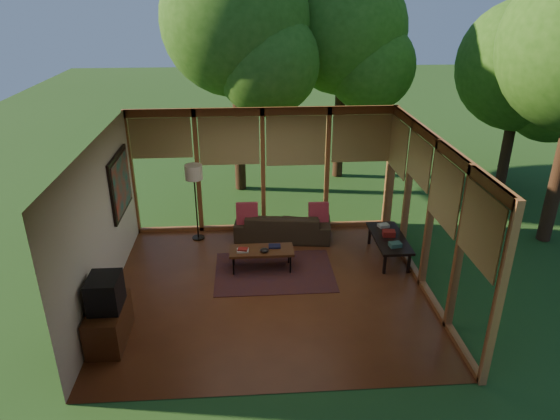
{
  "coord_description": "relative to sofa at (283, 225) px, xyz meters",
  "views": [
    {
      "loc": [
        -0.33,
        -7.52,
        4.89
      ],
      "look_at": [
        0.24,
        0.7,
        1.23
      ],
      "focal_mm": 32.0,
      "sensor_mm": 36.0,
      "label": 1
    }
  ],
  "objects": [
    {
      "name": "ct_bowl",
      "position": [
        -0.45,
        -1.39,
        0.17
      ],
      "size": [
        0.16,
        0.16,
        0.07
      ],
      "primitive_type": "ellipsoid",
      "color": "black",
      "rests_on": "coffee_table"
    },
    {
      "name": "tree_far",
      "position": [
        6.19,
        2.81,
        2.84
      ],
      "size": [
        3.24,
        3.24,
        4.77
      ],
      "color": "#3A2215",
      "rests_on": "ground"
    },
    {
      "name": "wall_front",
      "position": [
        -0.39,
        -4.5,
        1.06
      ],
      "size": [
        5.5,
        0.04,
        2.7
      ],
      "primitive_type": "cube",
      "color": "silver",
      "rests_on": "ground"
    },
    {
      "name": "exterior_lawn",
      "position": [
        7.61,
        6.0,
        -0.3
      ],
      "size": [
        40.0,
        40.0,
        0.0
      ],
      "primitive_type": "plane",
      "color": "#264D1D",
      "rests_on": "ground"
    },
    {
      "name": "side_console",
      "position": [
        2.01,
        -1.0,
        0.12
      ],
      "size": [
        0.6,
        1.4,
        0.46
      ],
      "color": "black",
      "rests_on": "floor"
    },
    {
      "name": "ceiling",
      "position": [
        -0.39,
        -2.0,
        2.41
      ],
      "size": [
        5.5,
        5.5,
        0.0
      ],
      "primitive_type": "plane",
      "rotation": [
        3.14,
        0.0,
        0.0
      ],
      "color": "silver",
      "rests_on": "ground"
    },
    {
      "name": "sofa",
      "position": [
        0.0,
        0.0,
        0.0
      ],
      "size": [
        2.09,
        1.04,
        0.59
      ],
      "primitive_type": "imported",
      "rotation": [
        0.0,
        0.0,
        3.01
      ],
      "color": "#35291A",
      "rests_on": "floor"
    },
    {
      "name": "media_cabinet",
      "position": [
        -2.86,
        -3.23,
        0.01
      ],
      "size": [
        0.5,
        1.0,
        0.6
      ],
      "primitive_type": "cube",
      "color": "#542C16",
      "rests_on": "floor"
    },
    {
      "name": "ct_book_upper",
      "position": [
        -0.85,
        -1.34,
        0.18
      ],
      "size": [
        0.2,
        0.17,
        0.03
      ],
      "primitive_type": "cube",
      "rotation": [
        0.0,
        0.0,
        -0.21
      ],
      "color": "maroon",
      "rests_on": "coffee_table"
    },
    {
      "name": "television",
      "position": [
        -2.84,
        -3.23,
        0.56
      ],
      "size": [
        0.45,
        0.55,
        0.5
      ],
      "primitive_type": "cube",
      "color": "black",
      "rests_on": "media_cabinet"
    },
    {
      "name": "console_book_a",
      "position": [
        2.01,
        -1.4,
        0.2
      ],
      "size": [
        0.24,
        0.19,
        0.08
      ],
      "primitive_type": "cube",
      "rotation": [
        0.0,
        0.0,
        0.15
      ],
      "color": "#355D50",
      "rests_on": "side_console"
    },
    {
      "name": "floor_lamp",
      "position": [
        -1.8,
        0.09,
        1.11
      ],
      "size": [
        0.36,
        0.36,
        1.65
      ],
      "color": "black",
      "rests_on": "floor"
    },
    {
      "name": "coffee_table",
      "position": [
        -0.5,
        -1.29,
        0.1
      ],
      "size": [
        1.2,
        0.5,
        0.43
      ],
      "color": "#542C16",
      "rests_on": "floor"
    },
    {
      "name": "wall_left",
      "position": [
        -3.14,
        -2.0,
        1.06
      ],
      "size": [
        0.04,
        5.0,
        2.7
      ],
      "primitive_type": "cube",
      "color": "silver",
      "rests_on": "ground"
    },
    {
      "name": "console_book_c",
      "position": [
        2.01,
        -0.55,
        0.19
      ],
      "size": [
        0.25,
        0.21,
        0.06
      ],
      "primitive_type": "cube",
      "rotation": [
        0.0,
        0.0,
        0.26
      ],
      "color": "#B1ADA0",
      "rests_on": "side_console"
    },
    {
      "name": "ct_book_lower",
      "position": [
        -0.85,
        -1.34,
        0.15
      ],
      "size": [
        0.22,
        0.17,
        0.03
      ],
      "primitive_type": "cube",
      "rotation": [
        0.0,
        0.0,
        -0.01
      ],
      "color": "#B1ADA0",
      "rests_on": "coffee_table"
    },
    {
      "name": "ct_book_side",
      "position": [
        -0.25,
        -1.21,
        0.15
      ],
      "size": [
        0.23,
        0.17,
        0.03
      ],
      "primitive_type": "cube",
      "rotation": [
        0.0,
        0.0,
        -0.04
      ],
      "color": "black",
      "rests_on": "coffee_table"
    },
    {
      "name": "floor",
      "position": [
        -0.39,
        -2.0,
        -0.29
      ],
      "size": [
        5.5,
        5.5,
        0.0
      ],
      "primitive_type": "plane",
      "color": "brown",
      "rests_on": "ground"
    },
    {
      "name": "tree_ne",
      "position": [
        1.85,
        3.88,
        3.6
      ],
      "size": [
        3.25,
        3.25,
        5.54
      ],
      "color": "#3A2215",
      "rests_on": "ground"
    },
    {
      "name": "wall_painting",
      "position": [
        -3.1,
        -0.6,
        1.26
      ],
      "size": [
        0.06,
        1.35,
        1.15
      ],
      "color": "black",
      "rests_on": "wall_left"
    },
    {
      "name": "pillow_left",
      "position": [
        -0.75,
        -0.05,
        0.31
      ],
      "size": [
        0.45,
        0.24,
        0.47
      ],
      "primitive_type": "cube",
      "rotation": [
        -0.21,
        0.0,
        0.0
      ],
      "color": "maroon",
      "rests_on": "sofa"
    },
    {
      "name": "window_wall_right",
      "position": [
        2.36,
        -2.0,
        1.06
      ],
      "size": [
        0.12,
        5.0,
        2.7
      ],
      "primitive_type": "cube",
      "color": "#9A5A2F",
      "rests_on": "ground"
    },
    {
      "name": "window_wall_back",
      "position": [
        -0.39,
        0.5,
        1.06
      ],
      "size": [
        5.5,
        0.12,
        2.7
      ],
      "primitive_type": "cube",
      "color": "#9A5A2F",
      "rests_on": "ground"
    },
    {
      "name": "rug",
      "position": [
        -0.26,
        -1.41,
        -0.29
      ],
      "size": [
        2.21,
        1.57,
        0.01
      ],
      "primitive_type": "cube",
      "color": "maroon",
      "rests_on": "floor"
    },
    {
      "name": "tree_nw",
      "position": [
        -0.9,
        3.04,
        3.9
      ],
      "size": [
        3.55,
        3.55,
        5.99
      ],
      "color": "#3A2215",
      "rests_on": "ground"
    },
    {
      "name": "console_book_b",
      "position": [
        2.01,
        -0.95,
        0.22
      ],
      "size": [
        0.26,
        0.2,
        0.11
      ],
      "primitive_type": "cube",
      "rotation": [
        0.0,
        0.0,
        -0.13
      ],
      "color": "maroon",
      "rests_on": "side_console"
    },
    {
      "name": "pillow_right",
      "position": [
        0.75,
        -0.05,
        0.3
      ],
      "size": [
        0.42,
        0.22,
        0.44
      ],
      "primitive_type": "cube",
      "rotation": [
        -0.21,
        0.0,
        0.0
      ],
      "color": "maroon",
      "rests_on": "sofa"
    }
  ]
}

